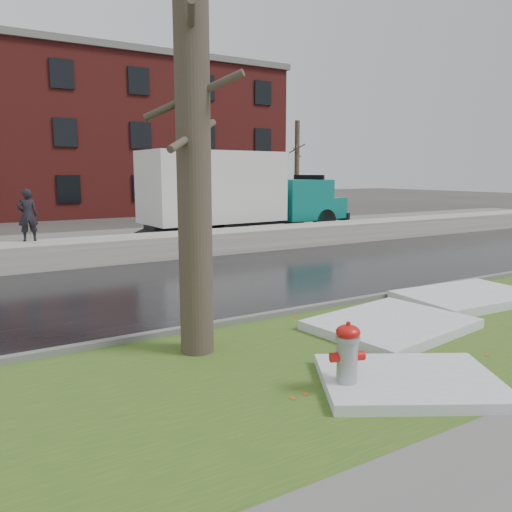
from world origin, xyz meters
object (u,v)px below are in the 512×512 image
tree (193,140)px  worker (28,215)px  box_truck (237,193)px  fire_hydrant (347,355)px

tree → worker: tree is taller
box_truck → fire_hydrant: bearing=-117.3°
tree → box_truck: 13.62m
fire_hydrant → tree: 3.65m
fire_hydrant → box_truck: size_ratio=0.08×
tree → fire_hydrant: bearing=-66.9°
tree → box_truck: bearing=58.8°
worker → fire_hydrant: bearing=100.2°
fire_hydrant → tree: size_ratio=0.14×
box_truck → worker: (-8.28, -2.46, -0.38)m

